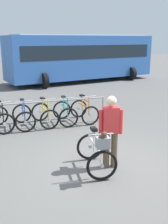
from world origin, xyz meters
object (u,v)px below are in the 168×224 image
bus_distant (82,55)px  featured_bicycle (97,151)px  racked_bike_teal (65,113)px  racked_bike_yellow (45,114)px  person_with_featured_bike (111,129)px  racked_bike_blue (24,116)px  racked_bike_orange (84,111)px  racked_bike_black (1,118)px

bus_distant → featured_bicycle: bearing=-106.4°
featured_bicycle → bus_distant: bus_distant is taller
racked_bike_teal → bus_distant: size_ratio=0.11×
racked_bike_yellow → racked_bike_teal: bearing=0.8°
racked_bike_yellow → person_with_featured_bike: bearing=-76.4°
racked_bike_blue → racked_bike_orange: (2.10, 0.03, 0.00)m
racked_bike_blue → bus_distant: size_ratio=0.11×
racked_bike_orange → bus_distant: 9.29m
featured_bicycle → racked_bike_yellow: bearing=97.5°
racked_bike_yellow → racked_bike_orange: (1.40, 0.02, 0.00)m
racked_bike_yellow → racked_bike_teal: (0.70, 0.01, 0.00)m
racked_bike_yellow → bus_distant: 9.82m
featured_bicycle → racked_bike_orange: bearing=75.9°
racked_bike_yellow → featured_bicycle: featured_bicycle is taller
racked_bike_orange → person_with_featured_bike: person_with_featured_bike is taller
racked_bike_teal → racked_bike_yellow: bearing=-179.2°
featured_bicycle → person_with_featured_bike: size_ratio=0.75×
racked_bike_teal → racked_bike_orange: bearing=0.8°
racked_bike_blue → racked_bike_teal: size_ratio=1.00×
racked_bike_orange → racked_bike_black: bearing=-179.2°
racked_bike_blue → bus_distant: (4.84, 8.80, 1.37)m
racked_bike_blue → person_with_featured_bike: person_with_featured_bike is taller
racked_bike_black → featured_bicycle: size_ratio=0.97×
racked_bike_blue → racked_bike_yellow: bearing=0.8°
racked_bike_orange → racked_bike_blue: bearing=-179.2°
featured_bicycle → racked_bike_black: bearing=117.5°
racked_bike_teal → person_with_featured_bike: size_ratio=0.68×
racked_bike_blue → racked_bike_yellow: same height
racked_bike_yellow → featured_bicycle: bearing=-82.5°
bus_distant → racked_bike_blue: bearing=-118.8°
racked_bike_blue → racked_bike_yellow: 0.70m
racked_bike_black → racked_bike_teal: (2.10, 0.03, 0.00)m
person_with_featured_bike → bus_distant: bus_distant is taller
bus_distant → racked_bike_black: bearing=-122.2°
racked_bike_black → racked_bike_teal: same height
racked_bike_yellow → featured_bicycle: size_ratio=0.94×
racked_bike_teal → racked_bike_orange: size_ratio=0.98×
featured_bicycle → person_with_featured_bike: person_with_featured_bike is taller
racked_bike_black → person_with_featured_bike: 4.17m
racked_bike_orange → bus_distant: bearing=72.6°
racked_bike_teal → bus_distant: 9.53m
person_with_featured_bike → racked_bike_orange: bearing=81.0°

